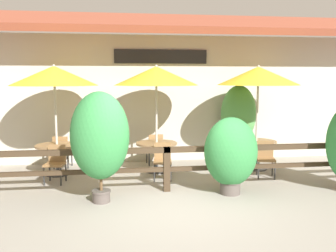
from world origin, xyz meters
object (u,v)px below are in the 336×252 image
chair_near_streetside (56,162)px  patio_umbrella_middle (156,76)px  patio_umbrella_near (54,76)px  chair_near_wallside (62,150)px  dining_table_near (57,151)px  chair_middle_streetside (163,159)px  chair_far_streetside (266,157)px  patio_umbrella_far (258,76)px  chair_far_wallside (244,146)px  potted_plant_tall_tropical (238,115)px  chair_middle_wallside (155,147)px  dining_table_far (256,146)px  dining_table_middle (157,148)px  potted_plant_corner_fern (100,137)px  potted_plant_entrance_palm (231,153)px

chair_near_streetside → patio_umbrella_middle: size_ratio=0.32×
patio_umbrella_near → chair_near_wallside: patio_umbrella_near is taller
dining_table_near → chair_near_streetside: chair_near_streetside is taller
chair_middle_streetside → chair_far_streetside: (2.52, -0.12, 0.00)m
patio_umbrella_far → chair_far_wallside: (-0.05, 0.77, -1.96)m
patio_umbrella_near → chair_middle_streetside: bearing=-16.8°
chair_far_wallside → patio_umbrella_near: bearing=8.4°
potted_plant_tall_tropical → chair_far_streetside: bearing=-84.7°
chair_middle_wallside → dining_table_far: 2.74m
chair_near_streetside → dining_table_middle: bearing=25.8°
chair_middle_streetside → potted_plant_corner_fern: bearing=-125.7°
dining_table_middle → chair_middle_wallside: (0.04, 0.75, -0.12)m
chair_far_streetside → patio_umbrella_middle: bearing=175.9°
potted_plant_corner_fern → patio_umbrella_far: bearing=28.4°
patio_umbrella_middle → potted_plant_tall_tropical: 2.78m
chair_middle_streetside → chair_middle_wallside: size_ratio=1.00×
chair_far_streetside → chair_near_streetside: bearing=-167.3°
patio_umbrella_middle → chair_far_streetside: bearing=-18.7°
dining_table_near → dining_table_middle: 2.48m
dining_table_middle → potted_plant_tall_tropical: (2.43, 0.79, 0.74)m
potted_plant_corner_fern → potted_plant_entrance_palm: bearing=3.8°
chair_middle_wallside → dining_table_middle: bearing=81.1°
potted_plant_corner_fern → dining_table_far: bearing=28.4°
chair_middle_streetside → chair_middle_wallside: 1.51m
patio_umbrella_middle → chair_far_wallside: (2.58, 0.66, -1.96)m
dining_table_near → patio_umbrella_far: patio_umbrella_far is taller
patio_umbrella_middle → potted_plant_entrance_palm: size_ratio=1.70×
patio_umbrella_near → chair_near_streetside: 2.09m
chair_near_wallside → patio_umbrella_far: bearing=179.4°
chair_far_wallside → potted_plant_corner_fern: size_ratio=0.40×
chair_near_streetside → chair_middle_wallside: bearing=40.3°
patio_umbrella_near → patio_umbrella_far: 5.12m
dining_table_far → potted_plant_entrance_palm: (-1.31, -1.96, 0.26)m
chair_far_wallside → potted_plant_corner_fern: (-3.90, -2.91, 0.80)m
patio_umbrella_near → chair_middle_streetside: (2.55, -0.77, -1.96)m
dining_table_near → chair_near_streetside: size_ratio=1.21×
chair_middle_wallside → patio_umbrella_far: 3.36m
chair_middle_streetside → dining_table_middle: bearing=101.9°
patio_umbrella_near → chair_near_streetside: (0.07, -0.72, -1.96)m
chair_near_wallside → patio_umbrella_near: bearing=98.0°
potted_plant_entrance_palm → potted_plant_corner_fern: (-2.64, -0.18, 0.42)m
dining_table_near → dining_table_far: (5.12, -0.12, 0.00)m
chair_middle_streetside → potted_plant_entrance_palm: 1.86m
patio_umbrella_middle → patio_umbrella_far: (2.63, -0.10, 0.00)m
patio_umbrella_far → potted_plant_corner_fern: bearing=-151.6°
dining_table_far → chair_far_wallside: 0.78m
potted_plant_tall_tropical → chair_far_wallside: bearing=-40.2°
chair_far_wallside → potted_plant_entrance_palm: size_ratio=0.54×
patio_umbrella_far → potted_plant_corner_fern: patio_umbrella_far is taller
patio_umbrella_near → dining_table_near: patio_umbrella_near is taller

